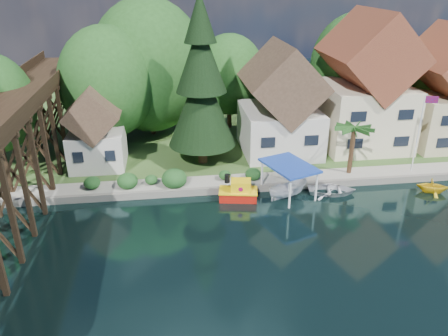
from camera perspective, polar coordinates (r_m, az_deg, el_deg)
The scene contains 18 objects.
ground at distance 31.05m, azimuth 1.59°, elevation -10.12°, with size 140.00×140.00×0.00m, color black.
bank at distance 61.89m, azimuth -3.42°, elevation 7.98°, with size 140.00×52.00×0.50m, color #334F1F.
seawall at distance 38.36m, azimuth 5.62°, elevation -2.55°, with size 60.00×0.40×0.62m, color slate.
promenade at distance 39.87m, azimuth 8.02°, elevation -1.25°, with size 50.00×2.60×0.06m, color gray.
trestle_bridge at distance 34.84m, azimuth -26.78°, elevation 1.08°, with size 4.12×44.18×9.30m.
house_left at distance 44.54m, azimuth 7.38°, elevation 7.89°, with size 7.64×8.64×11.02m.
house_center at distance 47.73m, azimuth 17.97°, elevation 9.61°, with size 8.65×9.18×13.89m.
house_right at distance 51.93m, azimuth 27.24°, elevation 8.50°, with size 8.15×8.64×12.45m.
shed at distance 42.61m, azimuth -16.37°, elevation 4.48°, with size 5.09×5.40×7.85m.
bg_trees at distance 47.94m, azimuth -1.19°, elevation 11.90°, with size 49.90×13.30×10.57m.
shrubs at distance 38.19m, azimuth -7.43°, elevation -1.23°, with size 15.76×2.47×1.70m.
conifer at distance 40.47m, azimuth -2.99°, elevation 10.70°, with size 6.39×6.39×15.74m.
palm_tree at distance 40.54m, azimuth 16.64°, elevation 4.79°, with size 4.07×4.07×4.83m.
flagpole at distance 42.83m, azimuth 24.39°, elevation 5.04°, with size 1.10×0.44×7.34m.
tugboat at distance 36.64m, azimuth 1.93°, elevation -3.12°, with size 3.46×2.29×2.32m.
boat_white_a at distance 38.79m, azimuth 13.93°, elevation -2.69°, with size 2.91×4.07×0.84m, color silver.
boat_canopy at distance 37.08m, azimuth 8.38°, elevation -1.99°, with size 4.64×5.51×3.01m.
boat_yellow at distance 41.86m, azimuth 25.63°, elevation -2.00°, with size 2.30×2.66×1.40m, color yellow.
Camera 1 is at (-4.23, -25.29, 17.50)m, focal length 35.00 mm.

